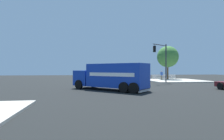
{
  "coord_description": "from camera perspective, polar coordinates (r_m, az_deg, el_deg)",
  "views": [
    {
      "loc": [
        4.32,
        20.34,
        2.19
      ],
      "look_at": [
        1.43,
        0.87,
        2.11
      ],
      "focal_mm": 29.7,
      "sensor_mm": 36.0,
      "label": 1
    }
  ],
  "objects": [
    {
      "name": "ground_plane",
      "position": [
        20.91,
        3.55,
        -5.79
      ],
      "size": [
        100.0,
        100.0,
        0.0
      ],
      "primitive_type": "plane",
      "color": "black"
    },
    {
      "name": "sidewalk_corner_near",
      "position": [
        37.01,
        18.69,
        -3.07
      ],
      "size": [
        10.09,
        10.09,
        0.14
      ],
      "primitive_type": "cube",
      "color": "#B2ADA0",
      "rests_on": "ground"
    },
    {
      "name": "delivery_truck",
      "position": [
        19.53,
        -0.26,
        -1.92
      ],
      "size": [
        7.86,
        7.57,
        2.77
      ],
      "color": "#1438AD",
      "rests_on": "ground"
    },
    {
      "name": "traffic_light_primary",
      "position": [
        30.21,
        15.19,
        3.82
      ],
      "size": [
        3.05,
        2.1,
        6.07
      ],
      "color": "#38383D",
      "rests_on": "sidewalk_corner_near"
    },
    {
      "name": "pedestrian_near_corner",
      "position": [
        37.16,
        15.01,
        -1.37
      ],
      "size": [
        0.37,
        0.46,
        1.77
      ],
      "color": "gray",
      "rests_on": "sidewalk_corner_near"
    },
    {
      "name": "picket_fence_run",
      "position": [
        41.31,
        15.65,
        -1.96
      ],
      "size": [
        5.32,
        0.05,
        0.95
      ],
      "color": "silver",
      "rests_on": "sidewalk_corner_near"
    },
    {
      "name": "shade_tree_near",
      "position": [
        39.78,
        16.77,
        3.93
      ],
      "size": [
        4.34,
        4.34,
        6.81
      ],
      "color": "brown",
      "rests_on": "sidewalk_corner_near"
    }
  ]
}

